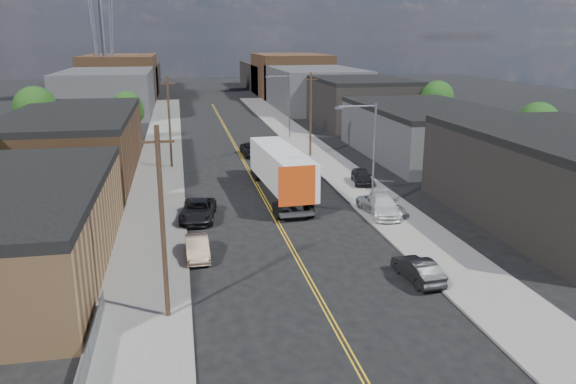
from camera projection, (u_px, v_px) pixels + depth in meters
name	position (u px, v px, depth m)	size (l,w,h in m)	color
ground	(233.00, 141.00, 77.72)	(260.00, 260.00, 0.00)	black
centerline	(246.00, 165.00, 63.52)	(0.32, 120.00, 0.01)	gold
sidewalk_left	(160.00, 168.00, 61.76)	(5.00, 140.00, 0.15)	slate
sidewalk_right	(327.00, 161.00, 65.25)	(5.00, 140.00, 0.15)	slate
warehouse_tan	(2.00, 228.00, 33.93)	(12.00, 22.00, 5.60)	olive
warehouse_brown	(74.00, 143.00, 58.39)	(12.00, 26.00, 6.60)	#503520
industrial_right_a	(569.00, 178.00, 42.96)	(14.00, 22.00, 7.10)	black
industrial_right_b	(425.00, 131.00, 67.70)	(14.00, 24.00, 6.10)	#333436
industrial_right_c	(359.00, 101.00, 92.10)	(14.00, 22.00, 7.60)	black
skyline_left_a	(109.00, 92.00, 106.09)	(16.00, 30.00, 8.00)	#333436
skyline_right_a	(314.00, 88.00, 113.44)	(16.00, 30.00, 8.00)	#333436
skyline_left_b	(121.00, 77.00, 129.48)	(16.00, 26.00, 10.00)	#503520
skyline_right_b	(290.00, 75.00, 136.82)	(16.00, 26.00, 10.00)	#503520
skyline_left_c	(128.00, 78.00, 148.80)	(16.00, 40.00, 7.00)	black
skyline_right_c	(276.00, 76.00, 156.15)	(16.00, 40.00, 7.00)	black
streetlight_near	(369.00, 150.00, 44.58)	(3.39, 0.25, 9.00)	gray
streetlight_far	(287.00, 102.00, 77.69)	(3.39, 0.25, 9.00)	gray
utility_pole_left_near	(162.00, 223.00, 27.53)	(1.60, 0.26, 10.00)	black
utility_pole_left_far	(169.00, 122.00, 60.65)	(1.60, 0.26, 10.00)	black
utility_pole_right	(311.00, 114.00, 66.50)	(1.60, 0.26, 10.00)	black
tree_left_mid	(36.00, 111.00, 67.13)	(5.10, 5.04, 8.37)	black
tree_left_far	(128.00, 109.00, 75.83)	(4.35, 4.20, 6.97)	black
tree_right_near	(538.00, 126.00, 59.23)	(4.60, 4.48, 7.44)	black
tree_right_far	(438.00, 99.00, 81.86)	(4.85, 4.76, 7.91)	black
semi_truck	(278.00, 167.00, 51.23)	(3.80, 17.24, 4.48)	silver
car_left_b	(197.00, 248.00, 36.62)	(1.47, 4.20, 1.38)	#79614F
car_left_c	(198.00, 210.00, 44.23)	(2.58, 5.59, 1.55)	black
car_right_oncoming	(418.00, 269.00, 33.16)	(1.49, 4.29, 1.41)	black
car_right_lot_a	(381.00, 205.00, 45.37)	(2.28, 4.94, 1.37)	#B8BBBD
car_right_lot_b	(383.00, 206.00, 44.99)	(2.14, 5.25, 1.52)	silver
car_right_lot_c	(362.00, 176.00, 54.73)	(1.71, 4.26, 1.45)	black
car_ahead_truck	(253.00, 150.00, 68.27)	(2.52, 5.46, 1.52)	black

